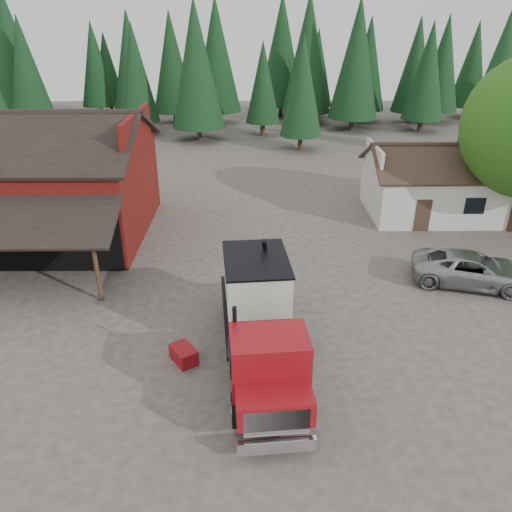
{
  "coord_description": "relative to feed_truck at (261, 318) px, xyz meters",
  "views": [
    {
      "loc": [
        1.29,
        -17.62,
        11.82
      ],
      "look_at": [
        1.5,
        2.94,
        1.8
      ],
      "focal_mm": 35.0,
      "sensor_mm": 36.0,
      "label": 1
    }
  ],
  "objects": [
    {
      "name": "ground",
      "position": [
        -1.61,
        2.48,
        -1.94
      ],
      "size": [
        120.0,
        120.0,
        0.0
      ],
      "primitive_type": "plane",
      "color": "#484039",
      "rests_on": "ground"
    },
    {
      "name": "near_pine_d",
      "position": [
        -5.61,
        36.48,
        5.45
      ],
      "size": [
        5.28,
        5.28,
        13.4
      ],
      "color": "#382619",
      "rests_on": "ground"
    },
    {
      "name": "farmhouse",
      "position": [
        11.39,
        15.48,
        -0.27
      ],
      "size": [
        8.6,
        6.42,
        4.65
      ],
      "color": "silver",
      "rests_on": "ground"
    },
    {
      "name": "red_barn",
      "position": [
        -12.61,
        12.38,
        0.75
      ],
      "size": [
        12.8,
        13.63,
        7.18
      ],
      "color": "maroon",
      "rests_on": "ground"
    },
    {
      "name": "near_pine_b",
      "position": [
        4.39,
        32.48,
        3.95
      ],
      "size": [
        3.96,
        3.96,
        10.4
      ],
      "color": "#382619",
      "rests_on": "ground"
    },
    {
      "name": "feed_truck",
      "position": [
        0.0,
        0.0,
        0.0
      ],
      "size": [
        3.31,
        9.38,
        4.15
      ],
      "rotation": [
        0.0,
        0.0,
        0.09
      ],
      "color": "black",
      "rests_on": "ground"
    },
    {
      "name": "conifer_backdrop",
      "position": [
        -1.61,
        44.48,
        -1.94
      ],
      "size": [
        76.0,
        16.0,
        16.0
      ],
      "primitive_type": null,
      "color": "black",
      "rests_on": "ground"
    },
    {
      "name": "equip_box",
      "position": [
        -2.88,
        0.07,
        -1.64
      ],
      "size": [
        1.2,
        1.3,
        0.6
      ],
      "primitive_type": "cube",
      "rotation": [
        0.0,
        0.0,
        0.6
      ],
      "color": "maroon",
      "rests_on": "ground"
    },
    {
      "name": "near_pine_c",
      "position": [
        20.39,
        28.48,
        4.95
      ],
      "size": [
        4.84,
        4.84,
        12.4
      ],
      "color": "#382619",
      "rests_on": "ground"
    },
    {
      "name": "silver_car",
      "position": [
        10.26,
        5.95,
        -1.16
      ],
      "size": [
        6.1,
        3.98,
        1.56
      ],
      "primitive_type": "imported",
      "rotation": [
        0.0,
        0.0,
        1.3
      ],
      "color": "#9A9DA1",
      "rests_on": "ground"
    }
  ]
}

